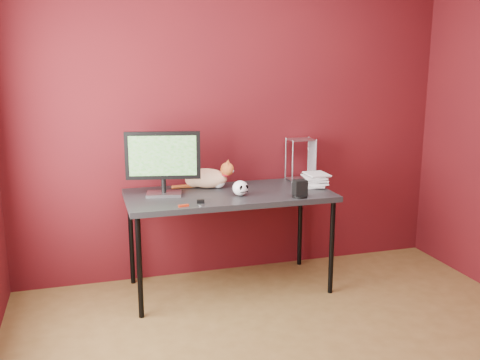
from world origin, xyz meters
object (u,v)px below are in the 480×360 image
object	(u,v)px
desk	(229,199)
monitor	(163,160)
speaker	(300,189)
book_stack	(307,117)
cat	(207,178)
skull_mug	(240,188)

from	to	relation	value
desk	monitor	size ratio (longest dim) A/B	2.83
desk	speaker	xyz separation A→B (m)	(0.45, -0.27, 0.11)
book_stack	cat	bearing A→B (deg)	169.21
cat	skull_mug	bearing A→B (deg)	-36.47
book_stack	monitor	bearing A→B (deg)	179.70
desk	speaker	world-z (taller)	speaker
skull_mug	speaker	bearing A→B (deg)	-38.15
cat	book_stack	size ratio (longest dim) A/B	0.43
monitor	desk	bearing A→B (deg)	3.78
desk	skull_mug	size ratio (longest dim) A/B	12.70
desk	skull_mug	bearing A→B (deg)	-63.88
cat	book_stack	bearing A→B (deg)	13.71
book_stack	speaker	bearing A→B (deg)	-118.84
monitor	cat	size ratio (longest dim) A/B	1.15
book_stack	desk	bearing A→B (deg)	-174.72
desk	monitor	world-z (taller)	monitor
monitor	book_stack	size ratio (longest dim) A/B	0.49
desk	monitor	bearing A→B (deg)	172.25
cat	book_stack	world-z (taller)	book_stack
skull_mug	speaker	xyz separation A→B (m)	(0.39, -0.16, 0.00)
monitor	speaker	world-z (taller)	monitor
desk	cat	world-z (taller)	cat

